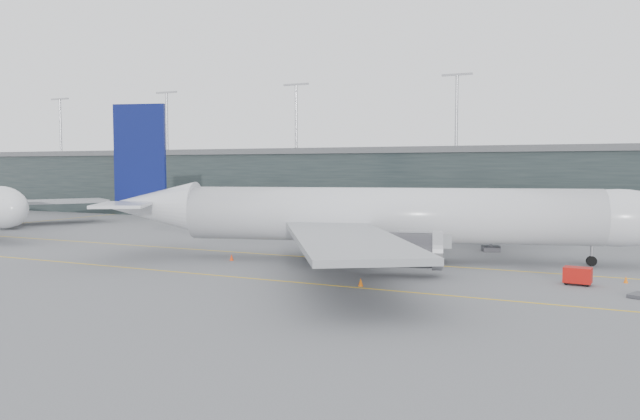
% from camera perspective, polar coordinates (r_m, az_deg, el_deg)
% --- Properties ---
extents(ground, '(320.00, 320.00, 0.00)m').
position_cam_1_polar(ground, '(81.55, 1.40, -4.04)').
color(ground, slate).
rests_on(ground, ground).
extents(taxiline_a, '(160.00, 0.25, 0.02)m').
position_cam_1_polar(taxiline_a, '(77.93, 0.23, -4.40)').
color(taxiline_a, yellow).
rests_on(taxiline_a, ground).
extents(taxiline_b, '(160.00, 0.25, 0.02)m').
position_cam_1_polar(taxiline_b, '(63.90, -5.76, -6.29)').
color(taxiline_b, yellow).
rests_on(taxiline_b, ground).
extents(taxiline_lead_main, '(0.25, 60.00, 0.02)m').
position_cam_1_polar(taxiline_lead_main, '(98.60, 8.69, -2.68)').
color(taxiline_lead_main, yellow).
rests_on(taxiline_lead_main, ground).
extents(taxiline_lead_adj, '(0.25, 60.00, 0.02)m').
position_cam_1_polar(taxiline_lead_adj, '(142.94, -23.85, -0.91)').
color(taxiline_lead_adj, yellow).
rests_on(taxiline_lead_adj, ground).
extents(terminal, '(240.00, 36.00, 29.00)m').
position_cam_1_polar(terminal, '(136.02, 11.13, 2.33)').
color(terminal, black).
rests_on(terminal, ground).
extents(main_aircraft, '(67.87, 62.45, 19.31)m').
position_cam_1_polar(main_aircraft, '(75.28, 5.90, -0.58)').
color(main_aircraft, silver).
rests_on(main_aircraft, ground).
extents(jet_bridge, '(21.91, 45.07, 7.26)m').
position_cam_1_polar(jet_bridge, '(100.85, 14.79, 0.48)').
color(jet_bridge, '#27272B').
rests_on(jet_bridge, ground).
extents(gse_cart, '(2.66, 1.84, 1.71)m').
position_cam_1_polar(gse_cart, '(65.20, 22.49, -5.52)').
color(gse_cart, '#B1110C').
rests_on(gse_cart, ground).
extents(uld_a, '(2.56, 2.35, 1.88)m').
position_cam_1_polar(uld_a, '(91.85, 0.91, -2.51)').
color(uld_a, '#3A3A3F').
rests_on(uld_a, ground).
extents(uld_b, '(2.25, 1.87, 1.92)m').
position_cam_1_polar(uld_b, '(93.26, 2.21, -2.40)').
color(uld_b, '#3A3A3F').
rests_on(uld_b, ground).
extents(uld_c, '(2.62, 2.37, 1.95)m').
position_cam_1_polar(uld_c, '(90.15, 4.49, -2.62)').
color(uld_c, '#3A3A3F').
rests_on(uld_c, ground).
extents(cone_nose, '(0.44, 0.44, 0.70)m').
position_cam_1_polar(cone_nose, '(68.28, 26.18, -5.73)').
color(cone_nose, orange).
rests_on(cone_nose, ground).
extents(cone_wing_stbd, '(0.50, 0.50, 0.80)m').
position_cam_1_polar(cone_wing_stbd, '(59.84, 3.74, -6.60)').
color(cone_wing_stbd, '#CB580B').
rests_on(cone_wing_stbd, ground).
extents(cone_wing_port, '(0.45, 0.45, 0.72)m').
position_cam_1_polar(cone_wing_port, '(88.24, 10.09, -3.25)').
color(cone_wing_port, '#E4490C').
rests_on(cone_wing_port, ground).
extents(cone_tail, '(0.49, 0.49, 0.78)m').
position_cam_1_polar(cone_tail, '(76.57, -8.09, -4.31)').
color(cone_tail, '#FB3C0D').
rests_on(cone_tail, ground).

